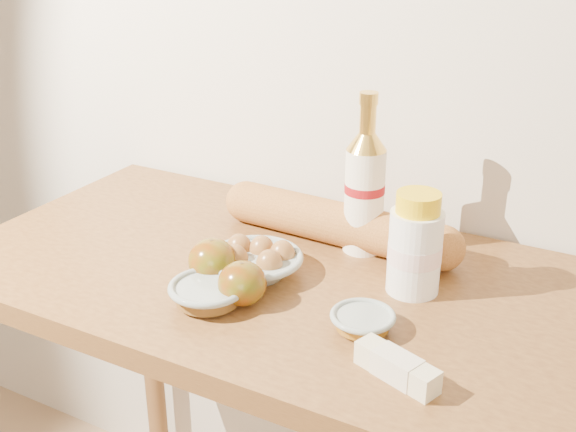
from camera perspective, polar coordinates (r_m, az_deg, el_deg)
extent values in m
cube|color=beige|center=(1.38, 7.48, 16.20)|extent=(3.50, 0.02, 2.60)
cube|color=brown|center=(1.22, 0.68, -5.52)|extent=(1.20, 0.60, 0.04)
cylinder|color=brown|center=(1.90, -10.76, -10.13)|extent=(0.05, 0.05, 0.86)
cylinder|color=white|center=(1.26, 6.03, 1.18)|extent=(0.07, 0.07, 0.19)
cylinder|color=maroon|center=(1.26, 6.08, 2.23)|extent=(0.07, 0.07, 0.02)
cone|color=#EBB645|center=(1.23, 6.25, 5.88)|extent=(0.07, 0.07, 0.03)
cylinder|color=#EBB645|center=(1.22, 6.33, 7.66)|extent=(0.03, 0.03, 0.05)
cylinder|color=#EBB645|center=(1.21, 6.40, 9.24)|extent=(0.03, 0.03, 0.02)
cylinder|color=white|center=(1.15, 9.98, -2.82)|extent=(0.09, 0.09, 0.14)
cylinder|color=#FDD8D4|center=(1.15, 9.98, -2.82)|extent=(0.09, 0.09, 0.03)
cylinder|color=yellow|center=(1.12, 10.28, 1.04)|extent=(0.08, 0.08, 0.03)
torus|color=#92A09B|center=(1.20, -2.59, -3.29)|extent=(0.19, 0.19, 0.01)
ellipsoid|color=brown|center=(1.20, -4.21, -3.51)|extent=(0.05, 0.05, 0.06)
ellipsoid|color=brown|center=(1.18, -1.49, -3.95)|extent=(0.05, 0.05, 0.06)
ellipsoid|color=brown|center=(1.23, -2.08, -2.79)|extent=(0.05, 0.05, 0.06)
ellipsoid|color=brown|center=(1.24, -3.87, -2.65)|extent=(0.05, 0.05, 0.06)
ellipsoid|color=brown|center=(1.21, -0.46, -3.18)|extent=(0.05, 0.05, 0.06)
cylinder|color=#C6813C|center=(1.31, 3.91, -0.56)|extent=(0.40, 0.09, 0.08)
sphere|color=#C6813C|center=(1.40, -3.32, 1.15)|extent=(0.08, 0.08, 0.08)
sphere|color=#C6813C|center=(1.24, 12.08, -2.49)|extent=(0.08, 0.08, 0.08)
ellipsoid|color=maroon|center=(1.12, -3.64, -5.34)|extent=(0.08, 0.08, 0.07)
cylinder|color=#4E371A|center=(1.10, -3.68, -3.99)|extent=(0.01, 0.01, 0.01)
ellipsoid|color=#9A1608|center=(1.19, -6.00, -3.49)|extent=(0.09, 0.09, 0.07)
cylinder|color=#543C1C|center=(1.17, -6.06, -2.16)|extent=(0.01, 0.01, 0.01)
torus|color=#8D9A96|center=(1.12, -6.36, -5.58)|extent=(0.13, 0.13, 0.01)
cylinder|color=brown|center=(1.13, -6.33, -6.14)|extent=(0.10, 0.10, 0.02)
torus|color=#95A39E|center=(1.06, 5.93, -7.85)|extent=(0.12, 0.12, 0.01)
cylinder|color=brown|center=(1.07, 5.91, -8.30)|extent=(0.10, 0.10, 0.02)
cube|color=beige|center=(0.97, 8.60, -11.72)|extent=(0.13, 0.07, 0.03)
cube|color=beige|center=(0.97, 8.60, -11.72)|extent=(0.07, 0.06, 0.04)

